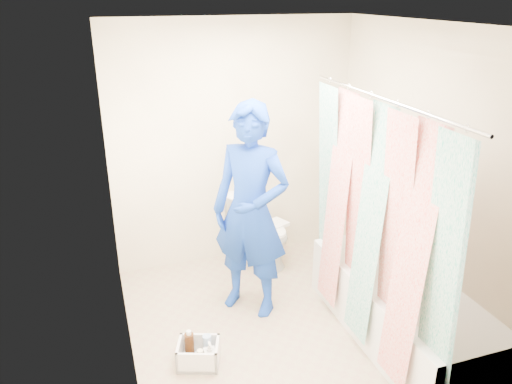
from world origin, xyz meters
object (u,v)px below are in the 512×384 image
object	(u,v)px
bathtub	(400,308)
plumber	(251,212)
toilet	(260,229)
cleaning_caddy	(200,354)

from	to	relation	value
bathtub	plumber	xyz separation A→B (m)	(-0.99, 0.77, 0.65)
toilet	plumber	distance (m)	0.98
cleaning_caddy	bathtub	bearing A→B (deg)	12.94
plumber	cleaning_caddy	distance (m)	1.17
cleaning_caddy	plumber	bearing A→B (deg)	64.25
toilet	cleaning_caddy	world-z (taller)	toilet
cleaning_caddy	toilet	bearing A→B (deg)	74.62
bathtub	cleaning_caddy	xyz separation A→B (m)	(-1.58, 0.19, -0.18)
toilet	plumber	xyz separation A→B (m)	(-0.33, -0.73, 0.55)
bathtub	cleaning_caddy	distance (m)	1.60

